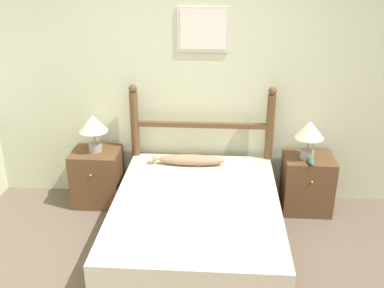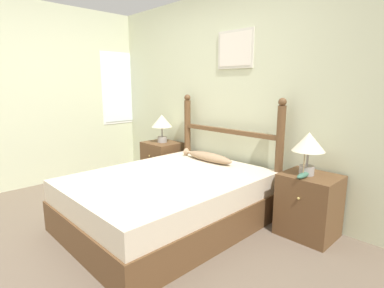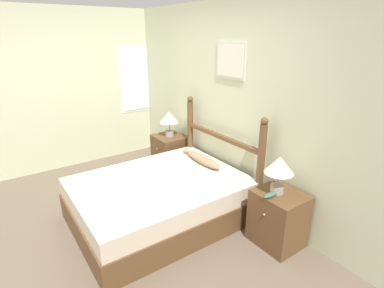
{
  "view_description": "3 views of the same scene",
  "coord_description": "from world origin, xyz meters",
  "px_view_note": "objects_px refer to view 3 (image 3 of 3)",
  "views": [
    {
      "loc": [
        0.36,
        -2.8,
        2.52
      ],
      "look_at": [
        0.11,
        1.01,
        0.91
      ],
      "focal_mm": 42.0,
      "sensor_mm": 36.0,
      "label": 1
    },
    {
      "loc": [
        2.44,
        -1.22,
        1.44
      ],
      "look_at": [
        0.2,
        0.95,
        0.81
      ],
      "focal_mm": 28.0,
      "sensor_mm": 36.0,
      "label": 2
    },
    {
      "loc": [
        2.99,
        -0.85,
        2.15
      ],
      "look_at": [
        0.2,
        1.1,
        0.89
      ],
      "focal_mm": 28.0,
      "sensor_mm": 36.0,
      "label": 3
    }
  ],
  "objects_px": {
    "bed": "(160,200)",
    "table_lamp_right": "(279,167)",
    "nightstand_left": "(170,153)",
    "nightstand_right": "(278,218)",
    "fish_pillow": "(202,159)",
    "table_lamp_left": "(169,119)",
    "model_boat": "(271,194)"
  },
  "relations": [
    {
      "from": "bed",
      "to": "table_lamp_right",
      "type": "distance_m",
      "value": 1.48
    },
    {
      "from": "nightstand_left",
      "to": "nightstand_right",
      "type": "height_order",
      "value": "same"
    },
    {
      "from": "bed",
      "to": "fish_pillow",
      "type": "relative_size",
      "value": 2.63
    },
    {
      "from": "fish_pillow",
      "to": "table_lamp_right",
      "type": "bearing_deg",
      "value": 3.27
    },
    {
      "from": "table_lamp_left",
      "to": "table_lamp_right",
      "type": "height_order",
      "value": "same"
    },
    {
      "from": "model_boat",
      "to": "table_lamp_right",
      "type": "bearing_deg",
      "value": 101.31
    },
    {
      "from": "table_lamp_right",
      "to": "model_boat",
      "type": "relative_size",
      "value": 1.79
    },
    {
      "from": "nightstand_left",
      "to": "model_boat",
      "type": "relative_size",
      "value": 2.67
    },
    {
      "from": "table_lamp_left",
      "to": "nightstand_right",
      "type": "bearing_deg",
      "value": -0.16
    },
    {
      "from": "nightstand_right",
      "to": "fish_pillow",
      "type": "bearing_deg",
      "value": -175.75
    },
    {
      "from": "nightstand_right",
      "to": "table_lamp_right",
      "type": "height_order",
      "value": "table_lamp_right"
    },
    {
      "from": "model_boat",
      "to": "fish_pillow",
      "type": "bearing_deg",
      "value": 177.79
    },
    {
      "from": "table_lamp_left",
      "to": "model_boat",
      "type": "xyz_separation_m",
      "value": [
        2.22,
        -0.14,
        -0.26
      ]
    },
    {
      "from": "nightstand_right",
      "to": "table_lamp_left",
      "type": "height_order",
      "value": "table_lamp_left"
    },
    {
      "from": "table_lamp_right",
      "to": "model_boat",
      "type": "height_order",
      "value": "table_lamp_right"
    },
    {
      "from": "model_boat",
      "to": "fish_pillow",
      "type": "xyz_separation_m",
      "value": [
        -1.22,
        0.05,
        -0.05
      ]
    },
    {
      "from": "bed",
      "to": "fish_pillow",
      "type": "xyz_separation_m",
      "value": [
        -0.11,
        0.72,
        0.32
      ]
    },
    {
      "from": "nightstand_right",
      "to": "nightstand_left",
      "type": "bearing_deg",
      "value": 180.0
    },
    {
      "from": "table_lamp_left",
      "to": "fish_pillow",
      "type": "bearing_deg",
      "value": -5.58
    },
    {
      "from": "table_lamp_right",
      "to": "nightstand_right",
      "type": "bearing_deg",
      "value": 31.86
    },
    {
      "from": "nightstand_left",
      "to": "fish_pillow",
      "type": "height_order",
      "value": "fish_pillow"
    },
    {
      "from": "table_lamp_left",
      "to": "bed",
      "type": "bearing_deg",
      "value": -36.24
    },
    {
      "from": "table_lamp_left",
      "to": "model_boat",
      "type": "bearing_deg",
      "value": -3.73
    },
    {
      "from": "fish_pillow",
      "to": "model_boat",
      "type": "bearing_deg",
      "value": -2.21
    },
    {
      "from": "model_boat",
      "to": "fish_pillow",
      "type": "distance_m",
      "value": 1.22
    },
    {
      "from": "bed",
      "to": "fish_pillow",
      "type": "distance_m",
      "value": 0.8
    },
    {
      "from": "bed",
      "to": "model_boat",
      "type": "distance_m",
      "value": 1.35
    },
    {
      "from": "table_lamp_left",
      "to": "table_lamp_right",
      "type": "relative_size",
      "value": 1.0
    },
    {
      "from": "table_lamp_right",
      "to": "fish_pillow",
      "type": "bearing_deg",
      "value": -176.73
    },
    {
      "from": "nightstand_left",
      "to": "nightstand_right",
      "type": "relative_size",
      "value": 1.0
    },
    {
      "from": "nightstand_right",
      "to": "fish_pillow",
      "type": "relative_size",
      "value": 0.81
    },
    {
      "from": "nightstand_right",
      "to": "table_lamp_right",
      "type": "xyz_separation_m",
      "value": [
        -0.04,
        -0.02,
        0.59
      ]
    }
  ]
}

